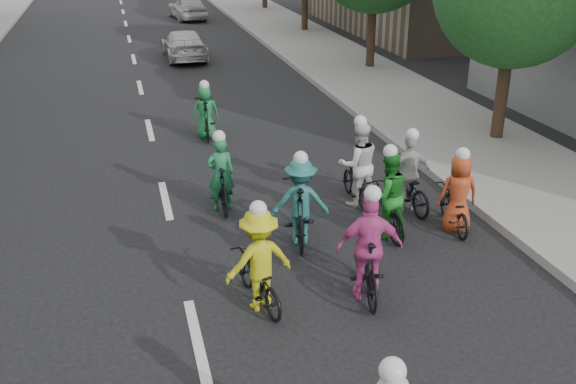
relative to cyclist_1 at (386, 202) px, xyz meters
name	(u,v)px	position (x,y,z in m)	size (l,w,h in m)	color
ground	(197,339)	(-3.82, -2.34, -0.68)	(120.00, 120.00, 0.00)	black
sidewalk_right	(413,107)	(4.18, 7.66, -0.61)	(4.00, 80.00, 0.15)	gray
curb_right	(353,111)	(2.23, 7.66, -0.59)	(0.18, 80.00, 0.18)	#999993
cyclist_1	(386,202)	(0.00, 0.00, 0.00)	(0.84, 1.67, 1.81)	black
cyclist_2	(259,268)	(-2.77, -1.71, -0.02)	(1.14, 1.64, 1.77)	black
cyclist_3	(368,256)	(-1.09, -1.86, 0.01)	(1.08, 1.79, 1.89)	black
cyclist_4	(456,201)	(1.38, -0.11, -0.10)	(0.81, 1.58, 1.66)	black
cyclist_5	(221,182)	(-2.74, 1.97, -0.10)	(0.56, 1.57, 1.68)	black
cyclist_6	(357,172)	(0.00, 1.49, 0.02)	(0.87, 1.58, 1.91)	black
cyclist_7	(299,206)	(-1.60, 0.19, 0.01)	(1.14, 1.97, 1.76)	black
cyclist_8	(407,181)	(0.89, 1.00, -0.09)	(0.96, 1.78, 1.73)	black
cyclist_9	(205,116)	(-2.37, 6.63, -0.08)	(0.72, 1.79, 1.58)	black
follow_car_lead	(184,45)	(-1.74, 17.22, -0.10)	(1.64, 4.03, 1.17)	#BBBBC0
follow_car_trail	(187,7)	(-0.26, 28.53, 0.01)	(1.64, 4.07, 1.39)	silver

